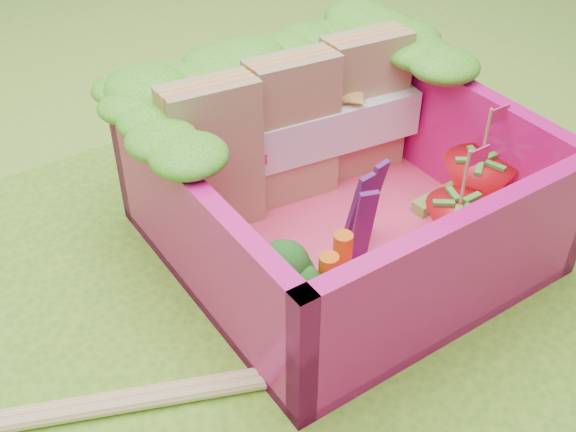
{
  "coord_description": "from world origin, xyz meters",
  "views": [
    {
      "loc": [
        -0.93,
        -1.66,
        1.95
      ],
      "look_at": [
        0.25,
        0.08,
        0.28
      ],
      "focal_mm": 45.0,
      "sensor_mm": 36.0,
      "label": 1
    }
  ],
  "objects_px": {
    "sandwich_stack": "(293,130)",
    "strawberry_right": "(475,191)",
    "bento_box": "(342,188)",
    "broccoli": "(284,278)",
    "strawberry_left": "(455,230)"
  },
  "relations": [
    {
      "from": "broccoli",
      "to": "strawberry_left",
      "type": "height_order",
      "value": "strawberry_left"
    },
    {
      "from": "bento_box",
      "to": "strawberry_left",
      "type": "distance_m",
      "value": 0.46
    },
    {
      "from": "strawberry_left",
      "to": "strawberry_right",
      "type": "height_order",
      "value": "strawberry_right"
    },
    {
      "from": "strawberry_right",
      "to": "bento_box",
      "type": "bearing_deg",
      "value": 155.03
    },
    {
      "from": "broccoli",
      "to": "sandwich_stack",
      "type": "bearing_deg",
      "value": 53.38
    },
    {
      "from": "bento_box",
      "to": "strawberry_right",
      "type": "bearing_deg",
      "value": -24.97
    },
    {
      "from": "strawberry_left",
      "to": "bento_box",
      "type": "bearing_deg",
      "value": 127.66
    },
    {
      "from": "strawberry_left",
      "to": "strawberry_right",
      "type": "bearing_deg",
      "value": 28.32
    },
    {
      "from": "sandwich_stack",
      "to": "strawberry_right",
      "type": "distance_m",
      "value": 0.77
    },
    {
      "from": "sandwich_stack",
      "to": "strawberry_left",
      "type": "height_order",
      "value": "sandwich_stack"
    },
    {
      "from": "strawberry_left",
      "to": "sandwich_stack",
      "type": "bearing_deg",
      "value": 111.15
    },
    {
      "from": "broccoli",
      "to": "strawberry_left",
      "type": "xyz_separation_m",
      "value": [
        0.72,
        -0.09,
        -0.06
      ]
    },
    {
      "from": "broccoli",
      "to": "strawberry_left",
      "type": "relative_size",
      "value": 0.67
    },
    {
      "from": "bento_box",
      "to": "broccoli",
      "type": "bearing_deg",
      "value": -149.25
    },
    {
      "from": "bento_box",
      "to": "strawberry_left",
      "type": "bearing_deg",
      "value": -52.34
    }
  ]
}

